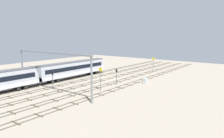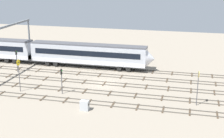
{
  "view_description": "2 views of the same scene",
  "coord_description": "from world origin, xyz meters",
  "px_view_note": "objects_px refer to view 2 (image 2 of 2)",
  "views": [
    {
      "loc": [
        -48.49,
        -37.63,
        12.56
      ],
      "look_at": [
        4.25,
        2.32,
        2.07
      ],
      "focal_mm": 34.07,
      "sensor_mm": 36.0,
      "label": 1
    },
    {
      "loc": [
        14.7,
        -53.52,
        19.51
      ],
      "look_at": [
        0.88,
        2.11,
        2.15
      ],
      "focal_mm": 53.23,
      "sensor_mm": 36.0,
      "label": 2
    }
  ],
  "objects_px": {
    "relay_cabinet": "(85,105)",
    "speed_sign_mid_trackside": "(198,83)",
    "speed_sign_near_foreground": "(19,70)",
    "signal_light_trackside_approach": "(17,58)",
    "signal_light_trackside_departure": "(62,78)",
    "train": "(35,52)"
  },
  "relations": [
    {
      "from": "relay_cabinet",
      "to": "speed_sign_mid_trackside",
      "type": "bearing_deg",
      "value": 19.87
    },
    {
      "from": "train",
      "to": "speed_sign_near_foreground",
      "type": "relative_size",
      "value": 9.21
    },
    {
      "from": "signal_light_trackside_departure",
      "to": "train",
      "type": "bearing_deg",
      "value": 128.68
    },
    {
      "from": "speed_sign_mid_trackside",
      "to": "signal_light_trackside_departure",
      "type": "distance_m",
      "value": 21.25
    },
    {
      "from": "speed_sign_mid_trackside",
      "to": "relay_cabinet",
      "type": "bearing_deg",
      "value": -160.13
    },
    {
      "from": "speed_sign_near_foreground",
      "to": "speed_sign_mid_trackside",
      "type": "bearing_deg",
      "value": 1.87
    },
    {
      "from": "speed_sign_mid_trackside",
      "to": "signal_light_trackside_approach",
      "type": "distance_m",
      "value": 35.29
    },
    {
      "from": "signal_light_trackside_approach",
      "to": "signal_light_trackside_departure",
      "type": "relative_size",
      "value": 1.06
    },
    {
      "from": "train",
      "to": "speed_sign_near_foreground",
      "type": "xyz_separation_m",
      "value": [
        5.13,
        -16.0,
        0.96
      ]
    },
    {
      "from": "train",
      "to": "speed_sign_mid_trackside",
      "type": "bearing_deg",
      "value": -24.22
    },
    {
      "from": "speed_sign_mid_trackside",
      "to": "relay_cabinet",
      "type": "height_order",
      "value": "speed_sign_mid_trackside"
    },
    {
      "from": "speed_sign_mid_trackside",
      "to": "speed_sign_near_foreground",
      "type": "bearing_deg",
      "value": -178.13
    },
    {
      "from": "train",
      "to": "signal_light_trackside_departure",
      "type": "height_order",
      "value": "train"
    },
    {
      "from": "signal_light_trackside_approach",
      "to": "train",
      "type": "bearing_deg",
      "value": 83.78
    },
    {
      "from": "signal_light_trackside_approach",
      "to": "speed_sign_mid_trackside",
      "type": "bearing_deg",
      "value": -14.16
    },
    {
      "from": "train",
      "to": "speed_sign_mid_trackside",
      "type": "relative_size",
      "value": 9.42
    },
    {
      "from": "speed_sign_mid_trackside",
      "to": "signal_light_trackside_departure",
      "type": "height_order",
      "value": "speed_sign_mid_trackside"
    },
    {
      "from": "speed_sign_near_foreground",
      "to": "signal_light_trackside_departure",
      "type": "distance_m",
      "value": 7.23
    },
    {
      "from": "signal_light_trackside_departure",
      "to": "speed_sign_near_foreground",
      "type": "bearing_deg",
      "value": -174.71
    },
    {
      "from": "signal_light_trackside_departure",
      "to": "speed_sign_mid_trackside",
      "type": "bearing_deg",
      "value": 0.71
    },
    {
      "from": "signal_light_trackside_approach",
      "to": "signal_light_trackside_departure",
      "type": "height_order",
      "value": "signal_light_trackside_approach"
    },
    {
      "from": "speed_sign_near_foreground",
      "to": "signal_light_trackside_approach",
      "type": "relative_size",
      "value": 1.23
    }
  ]
}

